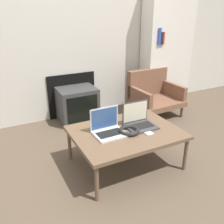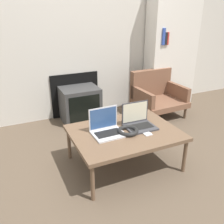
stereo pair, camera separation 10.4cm
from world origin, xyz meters
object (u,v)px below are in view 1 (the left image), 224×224
(laptop_right, at_px, (139,121))
(armchair, at_px, (153,93))
(phone, at_px, (147,132))
(laptop_left, at_px, (108,128))
(tv, at_px, (77,105))
(headphones, at_px, (129,131))

(laptop_right, xyz_separation_m, armchair, (0.87, 0.95, -0.12))
(laptop_right, relative_size, phone, 2.46)
(laptop_right, height_order, armchair, armchair)
(laptop_right, distance_m, armchair, 1.29)
(armchair, bearing_deg, phone, -130.43)
(laptop_left, relative_size, tv, 0.58)
(phone, relative_size, armchair, 0.17)
(phone, bearing_deg, laptop_left, 154.06)
(laptop_left, bearing_deg, tv, 83.53)
(armchair, bearing_deg, laptop_right, -134.75)
(laptop_left, xyz_separation_m, armchair, (1.22, 0.95, -0.12))
(headphones, bearing_deg, armchair, 45.05)
(laptop_left, xyz_separation_m, tv, (0.11, 1.20, -0.20))
(laptop_left, height_order, armchair, armchair)
(laptop_left, xyz_separation_m, laptop_right, (0.35, 0.00, 0.00))
(laptop_left, distance_m, armchair, 1.55)
(armchair, bearing_deg, headphones, -137.25)
(laptop_right, distance_m, headphones, 0.19)
(tv, relative_size, armchair, 0.74)
(headphones, relative_size, tv, 0.40)
(laptop_right, xyz_separation_m, phone, (-0.01, -0.17, -0.05))
(tv, height_order, armchair, armchair)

